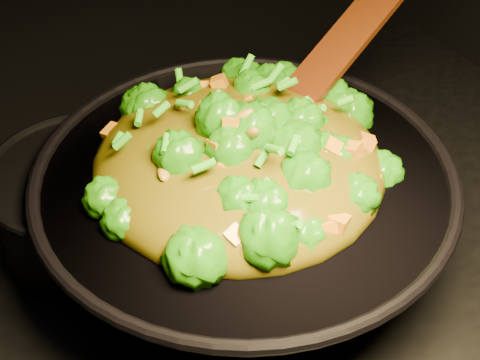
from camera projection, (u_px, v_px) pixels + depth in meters
wok at (244, 217)px, 0.87m from camera, size 0.61×0.61×0.13m
stir_fry at (238, 130)px, 0.79m from camera, size 0.43×0.43×0.11m
spatula at (317, 75)px, 0.88m from camera, size 0.31×0.15×0.13m
back_pot at (85, 206)px, 0.89m from camera, size 0.23×0.23×0.12m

